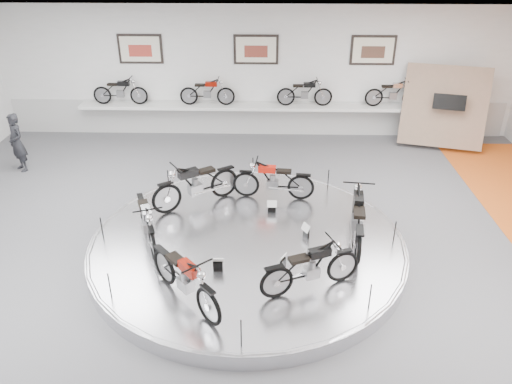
{
  "coord_description": "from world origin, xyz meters",
  "views": [
    {
      "loc": [
        0.4,
        -8.26,
        5.92
      ],
      "look_at": [
        0.17,
        0.6,
        1.23
      ],
      "focal_mm": 35.0,
      "sensor_mm": 36.0,
      "label": 1
    }
  ],
  "objects_px": {
    "bike_a": "(357,217)",
    "bike_d": "(147,220)",
    "visitor": "(17,143)",
    "shelf": "(256,107)",
    "bike_c": "(196,184)",
    "display_platform": "(248,245)",
    "bike_b": "(273,180)",
    "bike_e": "(185,278)",
    "bike_f": "(311,267)"
  },
  "relations": [
    {
      "from": "bike_d",
      "to": "bike_e",
      "type": "relative_size",
      "value": 0.96
    },
    {
      "from": "shelf",
      "to": "bike_b",
      "type": "xyz_separation_m",
      "value": [
        0.53,
        -4.63,
        -0.23
      ]
    },
    {
      "from": "bike_d",
      "to": "visitor",
      "type": "bearing_deg",
      "value": -153.1
    },
    {
      "from": "bike_b",
      "to": "bike_e",
      "type": "xyz_separation_m",
      "value": [
        -1.49,
        -3.73,
        0.03
      ]
    },
    {
      "from": "visitor",
      "to": "bike_b",
      "type": "bearing_deg",
      "value": 24.35
    },
    {
      "from": "display_platform",
      "to": "bike_a",
      "type": "xyz_separation_m",
      "value": [
        2.19,
        -0.0,
        0.7
      ]
    },
    {
      "from": "bike_a",
      "to": "bike_e",
      "type": "xyz_separation_m",
      "value": [
        -3.15,
        -1.96,
        -0.05
      ]
    },
    {
      "from": "bike_b",
      "to": "display_platform",
      "type": "bearing_deg",
      "value": 78.89
    },
    {
      "from": "bike_c",
      "to": "bike_f",
      "type": "xyz_separation_m",
      "value": [
        2.38,
        -2.98,
        -0.06
      ]
    },
    {
      "from": "bike_d",
      "to": "bike_f",
      "type": "distance_m",
      "value": 3.47
    },
    {
      "from": "display_platform",
      "to": "bike_c",
      "type": "distance_m",
      "value": 1.99
    },
    {
      "from": "bike_a",
      "to": "bike_d",
      "type": "relative_size",
      "value": 1.14
    },
    {
      "from": "bike_e",
      "to": "visitor",
      "type": "height_order",
      "value": "visitor"
    },
    {
      "from": "bike_b",
      "to": "bike_e",
      "type": "distance_m",
      "value": 4.02
    },
    {
      "from": "bike_c",
      "to": "visitor",
      "type": "xyz_separation_m",
      "value": [
        -5.17,
        2.36,
        -0.03
      ]
    },
    {
      "from": "display_platform",
      "to": "bike_a",
      "type": "height_order",
      "value": "bike_a"
    },
    {
      "from": "bike_b",
      "to": "visitor",
      "type": "distance_m",
      "value": 7.2
    },
    {
      "from": "bike_f",
      "to": "bike_a",
      "type": "bearing_deg",
      "value": 34.21
    },
    {
      "from": "bike_a",
      "to": "visitor",
      "type": "bearing_deg",
      "value": 72.65
    },
    {
      "from": "bike_b",
      "to": "bike_e",
      "type": "relative_size",
      "value": 0.95
    },
    {
      "from": "shelf",
      "to": "bike_a",
      "type": "distance_m",
      "value": 6.77
    },
    {
      "from": "bike_a",
      "to": "shelf",
      "type": "bearing_deg",
      "value": 25.3
    },
    {
      "from": "visitor",
      "to": "shelf",
      "type": "bearing_deg",
      "value": 62.83
    },
    {
      "from": "display_platform",
      "to": "visitor",
      "type": "height_order",
      "value": "visitor"
    },
    {
      "from": "bike_f",
      "to": "shelf",
      "type": "bearing_deg",
      "value": 75.88
    },
    {
      "from": "shelf",
      "to": "bike_a",
      "type": "relative_size",
      "value": 5.88
    },
    {
      "from": "bike_a",
      "to": "bike_d",
      "type": "xyz_separation_m",
      "value": [
        -4.19,
        -0.13,
        -0.07
      ]
    },
    {
      "from": "bike_c",
      "to": "bike_d",
      "type": "height_order",
      "value": "bike_c"
    },
    {
      "from": "bike_d",
      "to": "visitor",
      "type": "xyz_separation_m",
      "value": [
        -4.38,
        3.9,
        0.02
      ]
    },
    {
      "from": "bike_f",
      "to": "visitor",
      "type": "bearing_deg",
      "value": 122.31
    },
    {
      "from": "shelf",
      "to": "bike_c",
      "type": "distance_m",
      "value": 5.14
    },
    {
      "from": "bike_c",
      "to": "bike_b",
      "type": "bearing_deg",
      "value": 157.87
    },
    {
      "from": "shelf",
      "to": "bike_c",
      "type": "xyz_separation_m",
      "value": [
        -1.22,
        -4.99,
        -0.16
      ]
    },
    {
      "from": "visitor",
      "to": "bike_c",
      "type": "bearing_deg",
      "value": 15.9
    },
    {
      "from": "display_platform",
      "to": "shelf",
      "type": "height_order",
      "value": "shelf"
    },
    {
      "from": "display_platform",
      "to": "bike_b",
      "type": "distance_m",
      "value": 1.95
    },
    {
      "from": "shelf",
      "to": "bike_e",
      "type": "bearing_deg",
      "value": -96.53
    },
    {
      "from": "shelf",
      "to": "bike_e",
      "type": "height_order",
      "value": "bike_e"
    },
    {
      "from": "display_platform",
      "to": "shelf",
      "type": "xyz_separation_m",
      "value": [
        0.0,
        6.4,
        0.85
      ]
    },
    {
      "from": "bike_b",
      "to": "bike_d",
      "type": "xyz_separation_m",
      "value": [
        -2.53,
        -1.9,
        0.01
      ]
    },
    {
      "from": "bike_a",
      "to": "bike_f",
      "type": "distance_m",
      "value": 1.88
    },
    {
      "from": "bike_b",
      "to": "bike_f",
      "type": "height_order",
      "value": "bike_b"
    },
    {
      "from": "bike_b",
      "to": "visitor",
      "type": "height_order",
      "value": "visitor"
    },
    {
      "from": "display_platform",
      "to": "bike_c",
      "type": "bearing_deg",
      "value": 130.83
    },
    {
      "from": "bike_a",
      "to": "bike_f",
      "type": "bearing_deg",
      "value": 153.0
    },
    {
      "from": "bike_a",
      "to": "bike_b",
      "type": "height_order",
      "value": "bike_a"
    },
    {
      "from": "bike_a",
      "to": "bike_d",
      "type": "height_order",
      "value": "bike_a"
    },
    {
      "from": "bike_d",
      "to": "bike_f",
      "type": "xyz_separation_m",
      "value": [
        3.16,
        -1.44,
        -0.01
      ]
    },
    {
      "from": "bike_e",
      "to": "bike_a",
      "type": "bearing_deg",
      "value": 80.51
    },
    {
      "from": "visitor",
      "to": "display_platform",
      "type": "bearing_deg",
      "value": 9.9
    }
  ]
}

